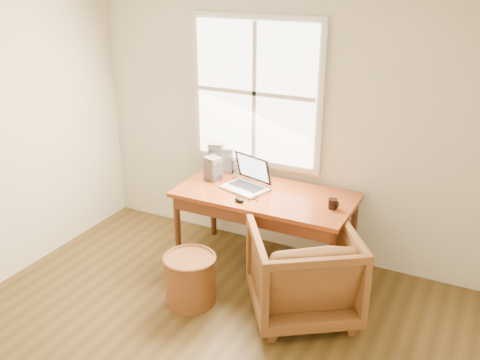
# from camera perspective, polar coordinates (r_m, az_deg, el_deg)

# --- Properties ---
(room_shell) EXTENTS (4.04, 4.54, 2.64)m
(room_shell) POSITION_cam_1_polar(r_m,az_deg,el_deg) (3.29, -9.14, -2.47)
(room_shell) COLOR #543E1C
(room_shell) RESTS_ON ground
(desk) EXTENTS (1.60, 0.80, 0.04)m
(desk) POSITION_cam_1_polar(r_m,az_deg,el_deg) (4.82, 2.75, -1.62)
(desk) COLOR brown
(desk) RESTS_ON room_shell
(armchair) EXTENTS (1.14, 1.14, 0.76)m
(armchair) POSITION_cam_1_polar(r_m,az_deg,el_deg) (4.36, 6.75, -9.73)
(armchair) COLOR brown
(armchair) RESTS_ON room_shell
(wicker_stool) EXTENTS (0.43, 0.43, 0.42)m
(wicker_stool) POSITION_cam_1_polar(r_m,az_deg,el_deg) (4.57, -5.33, -10.56)
(wicker_stool) COLOR brown
(wicker_stool) RESTS_ON room_shell
(laptop) EXTENTS (0.51, 0.52, 0.30)m
(laptop) POSITION_cam_1_polar(r_m,az_deg,el_deg) (4.83, 0.51, 0.63)
(laptop) COLOR silver
(laptop) RESTS_ON desk
(mouse) EXTENTS (0.12, 0.09, 0.03)m
(mouse) POSITION_cam_1_polar(r_m,az_deg,el_deg) (4.63, -0.06, -2.12)
(mouse) COLOR black
(mouse) RESTS_ON desk
(coffee_mug) EXTENTS (0.09, 0.09, 0.09)m
(coffee_mug) POSITION_cam_1_polar(r_m,az_deg,el_deg) (4.56, 9.85, -2.52)
(coffee_mug) COLOR black
(coffee_mug) RESTS_ON desk
(cd_stack_a) EXTENTS (0.17, 0.16, 0.26)m
(cd_stack_a) POSITION_cam_1_polar(r_m,az_deg,el_deg) (5.26, -1.47, 2.25)
(cd_stack_a) COLOR #B4BAC0
(cd_stack_a) RESTS_ON desk
(cd_stack_b) EXTENTS (0.17, 0.16, 0.22)m
(cd_stack_b) POSITION_cam_1_polar(r_m,az_deg,el_deg) (5.09, -2.90, 1.25)
(cd_stack_b) COLOR #29292E
(cd_stack_b) RESTS_ON desk
(cd_stack_c) EXTENTS (0.17, 0.16, 0.30)m
(cd_stack_c) POSITION_cam_1_polar(r_m,az_deg,el_deg) (5.25, -2.59, 2.42)
(cd_stack_c) COLOR #9A9BA7
(cd_stack_c) RESTS_ON desk
(cd_stack_d) EXTENTS (0.17, 0.16, 0.18)m
(cd_stack_d) POSITION_cam_1_polar(r_m,az_deg,el_deg) (5.23, 0.18, 1.66)
(cd_stack_d) COLOR silver
(cd_stack_d) RESTS_ON desk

